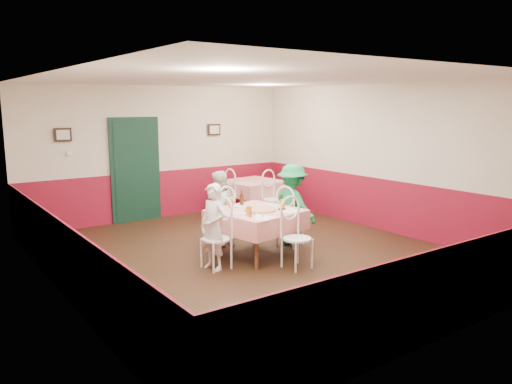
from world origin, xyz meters
TOP-DOWN VIEW (x-y plane):
  - floor at (0.00, 0.00)m, footprint 7.00×7.00m
  - ceiling at (0.00, 0.00)m, footprint 7.00×7.00m
  - back_wall at (0.00, 3.50)m, footprint 6.00×0.10m
  - front_wall at (0.00, -3.50)m, footprint 6.00×0.10m
  - left_wall at (-3.00, 0.00)m, footprint 0.10×7.00m
  - right_wall at (3.00, 0.00)m, footprint 0.10×7.00m
  - wainscot_back at (0.00, 3.48)m, footprint 6.00×0.03m
  - wainscot_front at (0.00, -3.48)m, footprint 6.00×0.03m
  - wainscot_left at (-2.98, 0.00)m, footprint 0.03×7.00m
  - wainscot_right at (2.98, 0.00)m, footprint 0.03×7.00m
  - door at (-0.60, 3.45)m, footprint 0.96×0.06m
  - picture_left at (-2.00, 3.45)m, footprint 0.32×0.03m
  - picture_right at (1.30, 3.45)m, footprint 0.32×0.03m
  - thermostat at (-1.90, 3.45)m, footprint 0.10×0.03m
  - main_table at (-0.01, -0.02)m, footprint 1.42×1.42m
  - second_table at (1.72, 2.52)m, footprint 1.22×1.22m
  - chair_left at (-0.84, -0.18)m, footprint 0.45×0.45m
  - chair_right at (0.83, 0.13)m, footprint 0.53×0.53m
  - chair_far at (-0.16, 0.81)m, footprint 0.44×0.44m
  - chair_near at (0.15, -0.86)m, footprint 0.43×0.43m
  - chair_second_a at (0.97, 2.52)m, footprint 0.46×0.46m
  - chair_second_b at (1.72, 1.77)m, footprint 0.46×0.46m
  - pizza at (0.03, -0.09)m, footprint 0.58×0.58m
  - plate_left at (-0.39, -0.09)m, footprint 0.29×0.29m
  - plate_right at (0.41, 0.07)m, footprint 0.29×0.29m
  - plate_far at (-0.06, 0.37)m, footprint 0.29×0.29m
  - glass_a at (-0.37, -0.35)m, footprint 0.10×0.10m
  - glass_b at (0.41, -0.18)m, footprint 0.09×0.09m
  - glass_c at (-0.23, 0.37)m, footprint 0.09×0.09m
  - beer_bottle at (0.00, 0.39)m, footprint 0.08×0.08m
  - shaker_a at (-0.37, -0.49)m, footprint 0.04×0.04m
  - shaker_b at (-0.26, -0.55)m, footprint 0.04×0.04m
  - shaker_c at (-0.40, -0.44)m, footprint 0.04×0.04m
  - menu_left at (-0.27, -0.49)m, footprint 0.41×0.47m
  - menu_right at (0.41, -0.32)m, footprint 0.31×0.41m
  - wallet at (0.33, -0.25)m, footprint 0.12×0.11m
  - diner_left at (-0.89, -0.19)m, footprint 0.40×0.52m
  - diner_far at (-0.17, 0.86)m, footprint 0.77×0.70m
  - diner_right at (0.88, 0.14)m, footprint 0.67×0.99m

SIDE VIEW (x-z plane):
  - floor at x=0.00m, z-range 0.00..0.00m
  - main_table at x=-0.01m, z-range -0.01..0.76m
  - second_table at x=1.72m, z-range -0.01..0.76m
  - chair_left at x=-0.84m, z-range 0.00..0.90m
  - chair_right at x=0.83m, z-range 0.00..0.90m
  - chair_far at x=-0.16m, z-range 0.00..0.90m
  - chair_near at x=0.15m, z-range 0.00..0.90m
  - chair_second_a at x=0.97m, z-range 0.00..0.90m
  - chair_second_b at x=1.72m, z-range 0.00..0.90m
  - wainscot_back at x=0.00m, z-range 0.00..1.00m
  - wainscot_front at x=0.00m, z-range 0.00..1.00m
  - wainscot_left at x=-2.98m, z-range 0.00..1.00m
  - wainscot_right at x=2.98m, z-range 0.00..1.00m
  - diner_left at x=-0.89m, z-range 0.00..1.29m
  - diner_far at x=-0.17m, z-range 0.00..1.30m
  - diner_right at x=0.88m, z-range 0.00..1.41m
  - menu_left at x=-0.27m, z-range 0.76..0.76m
  - menu_right at x=0.41m, z-range 0.76..0.76m
  - plate_left at x=-0.39m, z-range 0.76..0.77m
  - plate_right at x=0.41m, z-range 0.76..0.77m
  - plate_far at x=-0.06m, z-range 0.76..0.77m
  - wallet at x=0.33m, z-range 0.76..0.78m
  - pizza at x=0.03m, z-range 0.76..0.79m
  - shaker_a at x=-0.37m, z-range 0.76..0.85m
  - shaker_b at x=-0.26m, z-range 0.76..0.85m
  - shaker_c at x=-0.40m, z-range 0.76..0.85m
  - glass_c at x=-0.23m, z-range 0.76..0.90m
  - glass_b at x=0.41m, z-range 0.76..0.91m
  - glass_a at x=-0.37m, z-range 0.76..0.92m
  - beer_bottle at x=0.00m, z-range 0.76..1.00m
  - door at x=-0.60m, z-range 0.00..2.10m
  - back_wall at x=0.00m, z-range 0.00..2.80m
  - front_wall at x=0.00m, z-range 0.00..2.80m
  - left_wall at x=-3.00m, z-range 0.00..2.80m
  - right_wall at x=3.00m, z-range 0.00..2.80m
  - thermostat at x=-1.90m, z-range 1.45..1.55m
  - picture_left at x=-2.00m, z-range 1.72..1.98m
  - picture_right at x=1.30m, z-range 1.72..1.98m
  - ceiling at x=0.00m, z-range 2.80..2.80m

